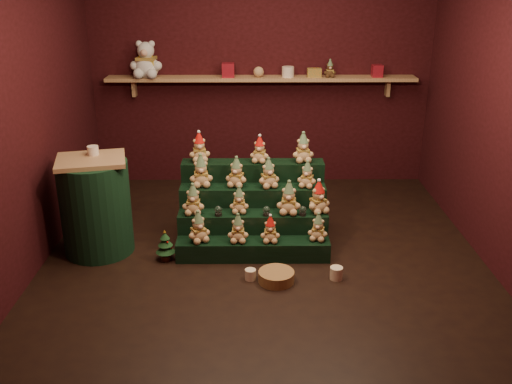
{
  "coord_description": "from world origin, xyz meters",
  "views": [
    {
      "loc": [
        -0.11,
        -4.78,
        2.48
      ],
      "look_at": [
        -0.07,
        0.25,
        0.51
      ],
      "focal_mm": 40.0,
      "sensor_mm": 36.0,
      "label": 1
    }
  ],
  "objects_px": {
    "riser_tier_front": "(253,249)",
    "white_bear": "(146,54)",
    "side_table": "(96,206)",
    "mug_left": "(250,275)",
    "brown_bear": "(330,69)",
    "snow_globe_c": "(303,211)",
    "snow_globe_b": "(266,211)",
    "mug_right": "(336,273)",
    "mini_christmas_tree": "(165,245)",
    "wicker_basket": "(276,277)",
    "snow_globe_a": "(218,211)"
  },
  "relations": [
    {
      "from": "wicker_basket",
      "to": "snow_globe_a",
      "type": "bearing_deg",
      "value": 131.53
    },
    {
      "from": "snow_globe_a",
      "to": "wicker_basket",
      "type": "relative_size",
      "value": 0.31
    },
    {
      "from": "mug_left",
      "to": "mug_right",
      "type": "relative_size",
      "value": 0.86
    },
    {
      "from": "side_table",
      "to": "snow_globe_a",
      "type": "bearing_deg",
      "value": -13.5
    },
    {
      "from": "riser_tier_front",
      "to": "white_bear",
      "type": "xyz_separation_m",
      "value": [
        -1.21,
        1.95,
        1.49
      ]
    },
    {
      "from": "mini_christmas_tree",
      "to": "wicker_basket",
      "type": "distance_m",
      "value": 1.08
    },
    {
      "from": "riser_tier_front",
      "to": "snow_globe_a",
      "type": "distance_m",
      "value": 0.48
    },
    {
      "from": "snow_globe_a",
      "to": "white_bear",
      "type": "relative_size",
      "value": 0.18
    },
    {
      "from": "mug_left",
      "to": "brown_bear",
      "type": "xyz_separation_m",
      "value": [
        0.92,
        2.34,
        1.37
      ]
    },
    {
      "from": "side_table",
      "to": "mini_christmas_tree",
      "type": "xyz_separation_m",
      "value": [
        0.65,
        -0.19,
        -0.31
      ]
    },
    {
      "from": "snow_globe_c",
      "to": "brown_bear",
      "type": "distance_m",
      "value": 2.1
    },
    {
      "from": "mug_right",
      "to": "mini_christmas_tree",
      "type": "bearing_deg",
      "value": 166.68
    },
    {
      "from": "mug_right",
      "to": "side_table",
      "type": "bearing_deg",
      "value": 165.72
    },
    {
      "from": "white_bear",
      "to": "riser_tier_front",
      "type": "bearing_deg",
      "value": -54.68
    },
    {
      "from": "riser_tier_front",
      "to": "brown_bear",
      "type": "xyz_separation_m",
      "value": [
        0.89,
        1.95,
        1.33
      ]
    },
    {
      "from": "side_table",
      "to": "snow_globe_c",
      "type": "bearing_deg",
      "value": -13.28
    },
    {
      "from": "riser_tier_front",
      "to": "wicker_basket",
      "type": "xyz_separation_m",
      "value": [
        0.2,
        -0.42,
        -0.04
      ]
    },
    {
      "from": "mug_left",
      "to": "mug_right",
      "type": "distance_m",
      "value": 0.74
    },
    {
      "from": "mug_left",
      "to": "side_table",
      "type": "bearing_deg",
      "value": 158.71
    },
    {
      "from": "wicker_basket",
      "to": "mini_christmas_tree",
      "type": "bearing_deg",
      "value": 158.01
    },
    {
      "from": "side_table",
      "to": "brown_bear",
      "type": "distance_m",
      "value": 3.1
    },
    {
      "from": "snow_globe_b",
      "to": "side_table",
      "type": "xyz_separation_m",
      "value": [
        -1.57,
        0.01,
        0.05
      ]
    },
    {
      "from": "mug_left",
      "to": "snow_globe_a",
      "type": "bearing_deg",
      "value": 118.57
    },
    {
      "from": "snow_globe_c",
      "to": "mug_right",
      "type": "relative_size",
      "value": 0.84
    },
    {
      "from": "white_bear",
      "to": "brown_bear",
      "type": "relative_size",
      "value": 2.65
    },
    {
      "from": "mini_christmas_tree",
      "to": "white_bear",
      "type": "xyz_separation_m",
      "value": [
        -0.42,
        1.97,
        1.43
      ]
    },
    {
      "from": "snow_globe_a",
      "to": "white_bear",
      "type": "bearing_deg",
      "value": 116.53
    },
    {
      "from": "riser_tier_front",
      "to": "side_table",
      "type": "relative_size",
      "value": 1.53
    },
    {
      "from": "mini_christmas_tree",
      "to": "riser_tier_front",
      "type": "bearing_deg",
      "value": 1.55
    },
    {
      "from": "white_bear",
      "to": "mini_christmas_tree",
      "type": "bearing_deg",
      "value": -74.61
    },
    {
      "from": "snow_globe_b",
      "to": "wicker_basket",
      "type": "xyz_separation_m",
      "value": [
        0.07,
        -0.58,
        -0.36
      ]
    },
    {
      "from": "mini_christmas_tree",
      "to": "white_bear",
      "type": "height_order",
      "value": "white_bear"
    },
    {
      "from": "snow_globe_c",
      "to": "white_bear",
      "type": "bearing_deg",
      "value": 133.04
    },
    {
      "from": "brown_bear",
      "to": "riser_tier_front",
      "type": "bearing_deg",
      "value": -116.42
    },
    {
      "from": "snow_globe_c",
      "to": "mini_christmas_tree",
      "type": "distance_m",
      "value": 1.3
    },
    {
      "from": "snow_globe_c",
      "to": "mug_right",
      "type": "xyz_separation_m",
      "value": [
        0.25,
        -0.54,
        -0.35
      ]
    },
    {
      "from": "mug_left",
      "to": "wicker_basket",
      "type": "relative_size",
      "value": 0.31
    },
    {
      "from": "snow_globe_c",
      "to": "side_table",
      "type": "bearing_deg",
      "value": 179.69
    },
    {
      "from": "riser_tier_front",
      "to": "snow_globe_c",
      "type": "height_order",
      "value": "snow_globe_c"
    },
    {
      "from": "snow_globe_b",
      "to": "side_table",
      "type": "bearing_deg",
      "value": 179.62
    },
    {
      "from": "snow_globe_a",
      "to": "mug_right",
      "type": "relative_size",
      "value": 0.86
    },
    {
      "from": "mug_left",
      "to": "mini_christmas_tree",
      "type": "bearing_deg",
      "value": 154.89
    },
    {
      "from": "mini_christmas_tree",
      "to": "mug_left",
      "type": "distance_m",
      "value": 0.86
    },
    {
      "from": "snow_globe_a",
      "to": "snow_globe_b",
      "type": "relative_size",
      "value": 1.03
    },
    {
      "from": "white_bear",
      "to": "brown_bear",
      "type": "height_order",
      "value": "white_bear"
    },
    {
      "from": "riser_tier_front",
      "to": "side_table",
      "type": "xyz_separation_m",
      "value": [
        -1.45,
        0.17,
        0.36
      ]
    },
    {
      "from": "snow_globe_b",
      "to": "mug_right",
      "type": "relative_size",
      "value": 0.83
    },
    {
      "from": "snow_globe_b",
      "to": "side_table",
      "type": "height_order",
      "value": "side_table"
    },
    {
      "from": "mug_left",
      "to": "brown_bear",
      "type": "distance_m",
      "value": 2.86
    },
    {
      "from": "side_table",
      "to": "wicker_basket",
      "type": "bearing_deg",
      "value": -32.82
    }
  ]
}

